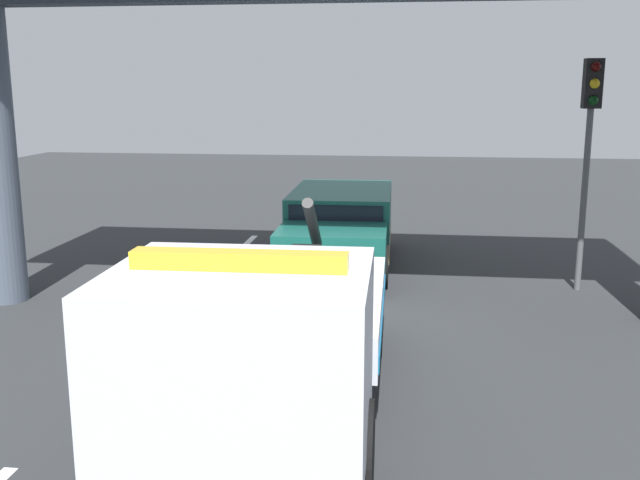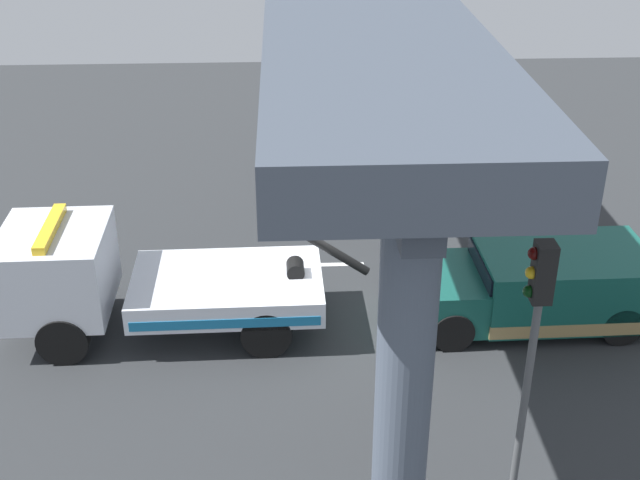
{
  "view_description": "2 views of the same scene",
  "coord_description": "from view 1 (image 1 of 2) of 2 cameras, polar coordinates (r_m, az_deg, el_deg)",
  "views": [
    {
      "loc": [
        11.12,
        1.51,
        3.88
      ],
      "look_at": [
        -2.15,
        -0.14,
        1.04
      ],
      "focal_mm": 40.78,
      "sensor_mm": 36.0,
      "label": 1
    },
    {
      "loc": [
        0.52,
        14.57,
        9.63
      ],
      "look_at": [
        -0.19,
        -0.79,
        1.57
      ],
      "focal_mm": 46.85,
      "sensor_mm": 36.0,
      "label": 2
    }
  ],
  "objects": [
    {
      "name": "ground_plane",
      "position": [
        11.89,
        -0.59,
        -7.29
      ],
      "size": [
        60.0,
        40.0,
        0.1
      ],
      "primitive_type": "cube",
      "color": "#2D3033"
    },
    {
      "name": "tow_truck_white",
      "position": [
        8.07,
        -4.01,
        -7.43
      ],
      "size": [
        7.27,
        2.5,
        2.46
      ],
      "color": "silver",
      "rests_on": "ground"
    },
    {
      "name": "towed_van_green",
      "position": [
        16.07,
        1.57,
        0.87
      ],
      "size": [
        5.23,
        2.29,
        1.58
      ],
      "color": "#145147",
      "rests_on": "ground"
    },
    {
      "name": "lane_stripe_mid",
      "position": [
        12.45,
        -12.25,
        -6.43
      ],
      "size": [
        2.6,
        0.16,
        0.01
      ],
      "primitive_type": "cube",
      "color": "silver",
      "rests_on": "ground"
    },
    {
      "name": "lane_stripe_west",
      "position": [
        18.01,
        -6.0,
        -0.49
      ],
      "size": [
        2.6,
        0.16,
        0.01
      ],
      "primitive_type": "cube",
      "color": "silver",
      "rests_on": "ground"
    },
    {
      "name": "traffic_light_near",
      "position": [
        14.5,
        20.41,
        8.51
      ],
      "size": [
        0.39,
        0.32,
        4.37
      ],
      "color": "#515456",
      "rests_on": "ground"
    }
  ]
}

